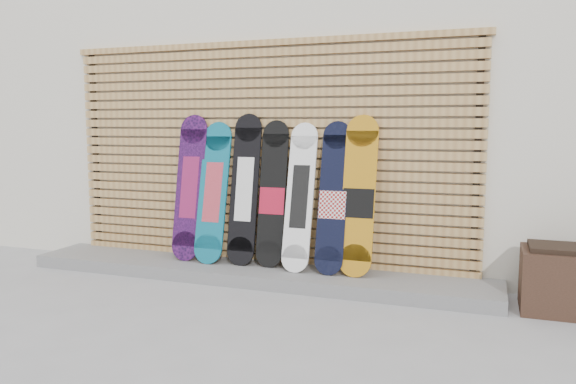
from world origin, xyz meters
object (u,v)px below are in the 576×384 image
(snowboard_2, at_px, (245,189))
(snowboard_4, at_px, (300,197))
(snowboard_3, at_px, (273,195))
(snowboard_6, at_px, (359,196))
(snowboard_1, at_px, (213,192))
(snowboard_0, at_px, (190,187))
(snowboard_5, at_px, (333,198))

(snowboard_2, bearing_deg, snowboard_4, -3.38)
(snowboard_3, height_order, snowboard_6, snowboard_6)
(snowboard_1, relative_size, snowboard_2, 0.95)
(snowboard_6, bearing_deg, snowboard_4, -178.82)
(snowboard_1, distance_m, snowboard_6, 1.47)
(snowboard_0, height_order, snowboard_5, snowboard_0)
(snowboard_1, bearing_deg, snowboard_5, -0.24)
(snowboard_2, xyz_separation_m, snowboard_5, (0.90, -0.03, -0.05))
(snowboard_3, distance_m, snowboard_6, 0.85)
(snowboard_3, bearing_deg, snowboard_0, -178.99)
(snowboard_3, height_order, snowboard_4, snowboard_3)
(snowboard_4, bearing_deg, snowboard_0, 178.64)
(snowboard_3, bearing_deg, snowboard_2, -178.12)
(snowboard_3, distance_m, snowboard_5, 0.61)
(snowboard_4, distance_m, snowboard_5, 0.32)
(snowboard_4, height_order, snowboard_5, snowboard_5)
(snowboard_1, bearing_deg, snowboard_6, 0.10)
(snowboard_0, distance_m, snowboard_3, 0.89)
(snowboard_0, bearing_deg, snowboard_2, 0.59)
(snowboard_1, height_order, snowboard_2, snowboard_2)
(snowboard_0, height_order, snowboard_6, snowboard_0)
(snowboard_2, distance_m, snowboard_6, 1.14)
(snowboard_3, xyz_separation_m, snowboard_6, (0.85, -0.03, 0.02))
(snowboard_0, xyz_separation_m, snowboard_4, (1.19, -0.03, -0.04))
(snowboard_4, bearing_deg, snowboard_3, 171.48)
(snowboard_4, height_order, snowboard_6, snowboard_6)
(snowboard_1, xyz_separation_m, snowboard_2, (0.33, 0.03, 0.04))
(snowboard_5, bearing_deg, snowboard_2, 178.06)
(snowboard_5, bearing_deg, snowboard_1, 179.76)
(snowboard_1, height_order, snowboard_3, snowboard_3)
(snowboard_6, bearing_deg, snowboard_2, 178.85)
(snowboard_6, bearing_deg, snowboard_3, 177.83)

